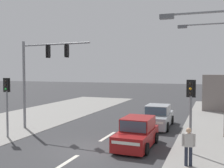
{
  "coord_description": "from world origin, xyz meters",
  "views": [
    {
      "loc": [
        5.84,
        -11.58,
        3.99
      ],
      "look_at": [
        -0.1,
        4.0,
        3.14
      ],
      "focal_mm": 42.0,
      "sensor_mm": 36.0,
      "label": 1
    }
  ],
  "objects_px": {
    "pedestal_signal_right_kerb": "(191,104)",
    "pedestrian_at_kerb": "(189,145)",
    "hatchback_kerbside_parked": "(137,133)",
    "traffic_signal_mast": "(39,68)",
    "pedestal_signal_left_kerb": "(7,97)",
    "sedan_oncoming_mid": "(158,117)"
  },
  "relations": [
    {
      "from": "pedestal_signal_right_kerb",
      "to": "pedestal_signal_left_kerb",
      "type": "relative_size",
      "value": 1.0
    },
    {
      "from": "traffic_signal_mast",
      "to": "pedestal_signal_right_kerb",
      "type": "relative_size",
      "value": 1.69
    },
    {
      "from": "pedestal_signal_right_kerb",
      "to": "pedestrian_at_kerb",
      "type": "distance_m",
      "value": 2.33
    },
    {
      "from": "hatchback_kerbside_parked",
      "to": "traffic_signal_mast",
      "type": "bearing_deg",
      "value": 167.95
    },
    {
      "from": "pedestal_signal_left_kerb",
      "to": "pedestal_signal_right_kerb",
      "type": "bearing_deg",
      "value": 3.77
    },
    {
      "from": "traffic_signal_mast",
      "to": "sedan_oncoming_mid",
      "type": "xyz_separation_m",
      "value": [
        7.32,
        3.72,
        -3.44
      ]
    },
    {
      "from": "sedan_oncoming_mid",
      "to": "traffic_signal_mast",
      "type": "bearing_deg",
      "value": -153.07
    },
    {
      "from": "pedestal_signal_left_kerb",
      "to": "hatchback_kerbside_parked",
      "type": "height_order",
      "value": "pedestal_signal_left_kerb"
    },
    {
      "from": "pedestal_signal_left_kerb",
      "to": "pedestrian_at_kerb",
      "type": "relative_size",
      "value": 2.18
    },
    {
      "from": "traffic_signal_mast",
      "to": "pedestrian_at_kerb",
      "type": "distance_m",
      "value": 11.08
    },
    {
      "from": "pedestal_signal_left_kerb",
      "to": "sedan_oncoming_mid",
      "type": "relative_size",
      "value": 0.83
    },
    {
      "from": "pedestal_signal_right_kerb",
      "to": "hatchback_kerbside_parked",
      "type": "relative_size",
      "value": 0.98
    },
    {
      "from": "pedestal_signal_left_kerb",
      "to": "traffic_signal_mast",
      "type": "bearing_deg",
      "value": 77.94
    },
    {
      "from": "pedestal_signal_left_kerb",
      "to": "hatchback_kerbside_parked",
      "type": "relative_size",
      "value": 0.98
    },
    {
      "from": "pedestal_signal_right_kerb",
      "to": "sedan_oncoming_mid",
      "type": "bearing_deg",
      "value": 115.71
    },
    {
      "from": "traffic_signal_mast",
      "to": "pedestal_signal_right_kerb",
      "type": "distance_m",
      "value": 10.24
    },
    {
      "from": "pedestrian_at_kerb",
      "to": "hatchback_kerbside_parked",
      "type": "bearing_deg",
      "value": 144.43
    },
    {
      "from": "traffic_signal_mast",
      "to": "pedestrian_at_kerb",
      "type": "relative_size",
      "value": 3.68
    },
    {
      "from": "traffic_signal_mast",
      "to": "pedestrian_at_kerb",
      "type": "bearing_deg",
      "value": -19.39
    },
    {
      "from": "traffic_signal_mast",
      "to": "pedestal_signal_left_kerb",
      "type": "height_order",
      "value": "traffic_signal_mast"
    },
    {
      "from": "pedestal_signal_right_kerb",
      "to": "pedestrian_at_kerb",
      "type": "bearing_deg",
      "value": -88.1
    },
    {
      "from": "pedestal_signal_left_kerb",
      "to": "pedestrian_at_kerb",
      "type": "bearing_deg",
      "value": -5.97
    }
  ]
}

